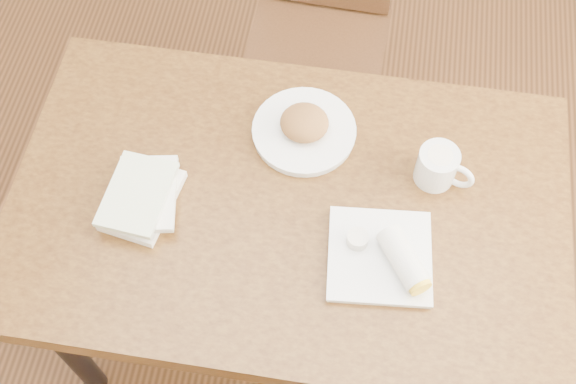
# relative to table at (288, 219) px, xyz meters

# --- Properties ---
(ground) EXTENTS (4.00, 5.00, 0.01)m
(ground) POSITION_rel_table_xyz_m (0.00, 0.00, -0.67)
(ground) COLOR #472814
(ground) RESTS_ON ground
(table) EXTENTS (1.28, 0.80, 0.75)m
(table) POSITION_rel_table_xyz_m (0.00, 0.00, 0.00)
(table) COLOR brown
(table) RESTS_ON ground
(chair_far) EXTENTS (0.44, 0.44, 0.95)m
(chair_far) POSITION_rel_table_xyz_m (-0.02, 0.76, -0.12)
(chair_far) COLOR #402512
(chair_far) RESTS_ON ground
(plate_scone) EXTENTS (0.25, 0.25, 0.08)m
(plate_scone) POSITION_rel_table_xyz_m (0.01, 0.19, 0.11)
(plate_scone) COLOR white
(plate_scone) RESTS_ON table
(coffee_mug) EXTENTS (0.13, 0.09, 0.09)m
(coffee_mug) POSITION_rel_table_xyz_m (0.33, 0.12, 0.13)
(coffee_mug) COLOR white
(coffee_mug) RESTS_ON table
(plate_burrito) EXTENTS (0.24, 0.24, 0.08)m
(plate_burrito) POSITION_rel_table_xyz_m (0.23, -0.11, 0.11)
(plate_burrito) COLOR white
(plate_burrito) RESTS_ON table
(book_stack) EXTENTS (0.18, 0.22, 0.05)m
(book_stack) POSITION_rel_table_xyz_m (-0.32, -0.05, 0.11)
(book_stack) COLOR white
(book_stack) RESTS_ON table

